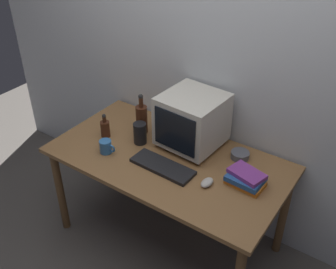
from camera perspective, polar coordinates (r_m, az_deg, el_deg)
name	(u,v)px	position (r m, az deg, el deg)	size (l,w,h in m)	color
ground_plane	(168,237)	(3.11, 0.00, -14.43)	(6.00, 6.00, 0.00)	#56514C
back_wall	(208,62)	(2.70, 5.79, 10.26)	(4.00, 0.08, 2.50)	silver
desk	(168,168)	(2.65, 0.00, -4.80)	(1.55, 0.82, 0.75)	olive
crt_monitor	(192,120)	(2.62, 3.48, 2.03)	(0.40, 0.41, 0.37)	beige
keyboard	(163,166)	(2.51, -0.79, -4.58)	(0.42, 0.15, 0.02)	black
computer_mouse	(207,183)	(2.39, 5.60, -6.85)	(0.06, 0.10, 0.04)	beige
bottle_tall	(142,118)	(2.80, -3.79, 2.36)	(0.08, 0.08, 0.30)	#472314
bottle_short	(105,128)	(2.81, -8.97, 0.91)	(0.07, 0.07, 0.18)	#472314
book_stack	(246,179)	(2.41, 11.07, -6.20)	(0.23, 0.18, 0.09)	orange
mug	(106,147)	(2.65, -8.86, -1.72)	(0.12, 0.08, 0.09)	#3370B2
cd_spindle	(240,155)	(2.63, 10.26, -2.90)	(0.12, 0.12, 0.04)	#595B66
metal_canister	(140,133)	(2.71, -4.03, 0.19)	(0.09, 0.09, 0.15)	black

